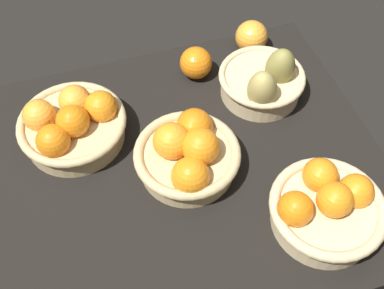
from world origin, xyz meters
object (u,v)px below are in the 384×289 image
at_px(basket_far_left, 326,207).
at_px(basket_center, 189,154).
at_px(basket_near_right, 72,124).
at_px(loose_orange_front_gap, 251,37).
at_px(basket_near_left_pears, 264,82).
at_px(loose_orange_back_gap, 196,63).

height_order(basket_far_left, basket_center, basket_far_left).
bearing_deg(basket_near_right, loose_orange_front_gap, -162.56).
bearing_deg(basket_far_left, basket_center, -43.43).
xyz_separation_m(basket_center, loose_orange_front_gap, (-0.26, -0.30, -0.01)).
bearing_deg(basket_center, basket_near_left_pears, -147.78).
bearing_deg(basket_far_left, basket_near_right, -39.53).
distance_m(loose_orange_front_gap, loose_orange_back_gap, 0.17).
height_order(basket_far_left, loose_orange_back_gap, basket_far_left).
height_order(basket_center, loose_orange_back_gap, basket_center).
bearing_deg(basket_near_right, basket_far_left, 140.47).
distance_m(basket_center, loose_orange_front_gap, 0.40).
relative_size(basket_center, basket_near_right, 0.94).
bearing_deg(basket_far_left, loose_orange_back_gap, -76.44).
bearing_deg(basket_near_right, basket_near_left_pears, 178.81).
bearing_deg(loose_orange_back_gap, basket_far_left, 103.56).
bearing_deg(basket_center, basket_near_right, -35.26).
bearing_deg(loose_orange_front_gap, basket_near_left_pears, 77.77).
height_order(basket_center, loose_orange_front_gap, basket_center).
relative_size(basket_far_left, basket_near_left_pears, 1.05).
xyz_separation_m(basket_near_left_pears, basket_near_right, (0.44, -0.01, 0.00)).
height_order(basket_center, basket_near_left_pears, basket_near_left_pears).
xyz_separation_m(basket_far_left, basket_near_right, (0.43, -0.35, -0.00)).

